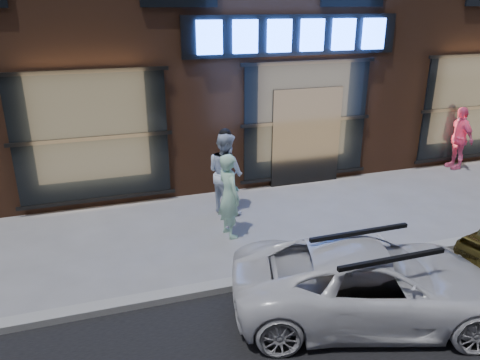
% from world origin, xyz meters
% --- Properties ---
extents(ground, '(90.00, 90.00, 0.00)m').
position_xyz_m(ground, '(0.00, 0.00, 0.00)').
color(ground, slate).
rests_on(ground, ground).
extents(curb, '(60.00, 0.25, 0.12)m').
position_xyz_m(curb, '(0.00, 0.00, 0.06)').
color(curb, gray).
rests_on(curb, ground).
extents(man_bowtie, '(0.51, 0.68, 1.68)m').
position_xyz_m(man_bowtie, '(-2.62, 1.77, 0.84)').
color(man_bowtie, '#ACE2B6').
rests_on(man_bowtie, ground).
extents(man_cap, '(0.97, 1.06, 1.78)m').
position_xyz_m(man_cap, '(-2.36, 2.90, 0.89)').
color(man_cap, white).
rests_on(man_cap, ground).
extents(passerby, '(0.44, 1.01, 1.70)m').
position_xyz_m(passerby, '(4.47, 3.70, 0.85)').
color(passerby, pink).
rests_on(passerby, ground).
extents(white_suv, '(4.33, 2.90, 1.10)m').
position_xyz_m(white_suv, '(-1.41, -1.27, 0.55)').
color(white_suv, silver).
rests_on(white_suv, ground).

